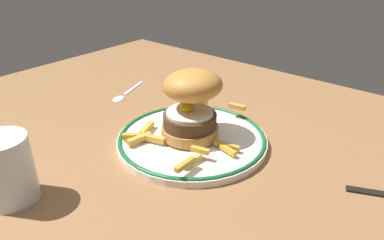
{
  "coord_description": "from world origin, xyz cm",
  "views": [
    {
      "loc": [
        30.67,
        -41.18,
        32.85
      ],
      "look_at": [
        -4.77,
        1.53,
        4.6
      ],
      "focal_mm": 33.72,
      "sensor_mm": 36.0,
      "label": 1
    }
  ],
  "objects_px": {
    "water_glass": "(8,174)",
    "dinner_plate": "(192,139)",
    "spoon": "(122,95)",
    "burger": "(191,102)"
  },
  "relations": [
    {
      "from": "burger",
      "to": "spoon",
      "type": "height_order",
      "value": "burger"
    },
    {
      "from": "burger",
      "to": "water_glass",
      "type": "xyz_separation_m",
      "value": [
        -0.09,
        -0.28,
        -0.04
      ]
    },
    {
      "from": "burger",
      "to": "water_glass",
      "type": "distance_m",
      "value": 0.3
    },
    {
      "from": "burger",
      "to": "dinner_plate",
      "type": "bearing_deg",
      "value": -44.04
    },
    {
      "from": "water_glass",
      "to": "spoon",
      "type": "bearing_deg",
      "value": 115.76
    },
    {
      "from": "water_glass",
      "to": "spoon",
      "type": "distance_m",
      "value": 0.37
    },
    {
      "from": "water_glass",
      "to": "dinner_plate",
      "type": "bearing_deg",
      "value": 70.92
    },
    {
      "from": "dinner_plate",
      "to": "burger",
      "type": "relative_size",
      "value": 1.99
    },
    {
      "from": "burger",
      "to": "spoon",
      "type": "relative_size",
      "value": 1.02
    },
    {
      "from": "dinner_plate",
      "to": "water_glass",
      "type": "bearing_deg",
      "value": -109.08
    }
  ]
}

